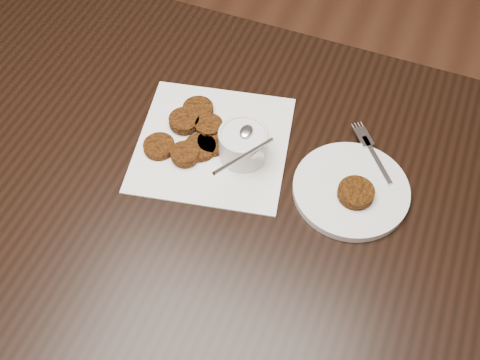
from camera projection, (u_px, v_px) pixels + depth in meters
name	position (u px, v px, depth m)	size (l,w,h in m)	color
table	(200.00, 277.00, 1.29)	(1.31, 0.84, 0.75)	black
napkin	(213.00, 144.00, 1.03)	(0.26, 0.26, 0.00)	white
sauce_ramekin	(243.00, 133.00, 0.96)	(0.11, 0.11, 0.12)	silver
patty_cluster	(195.00, 136.00, 1.02)	(0.19, 0.19, 0.02)	#6B360E
plate_with_patty	(352.00, 187.00, 0.96)	(0.19, 0.19, 0.03)	silver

